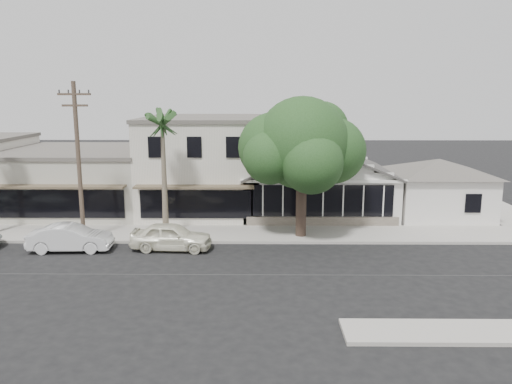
{
  "coord_description": "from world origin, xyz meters",
  "views": [
    {
      "loc": [
        1.1,
        -22.12,
        8.29
      ],
      "look_at": [
        0.83,
        6.0,
        2.78
      ],
      "focal_mm": 35.0,
      "sensor_mm": 36.0,
      "label": 1
    }
  ],
  "objects_px": {
    "car_0": "(171,236)",
    "shade_tree": "(301,146)",
    "utility_pole": "(79,159)",
    "car_1": "(70,238)"
  },
  "relations": [
    {
      "from": "car_1",
      "to": "shade_tree",
      "type": "xyz_separation_m",
      "value": [
        12.51,
        2.83,
        4.69
      ]
    },
    {
      "from": "car_1",
      "to": "car_0",
      "type": "bearing_deg",
      "value": -89.91
    },
    {
      "from": "car_0",
      "to": "shade_tree",
      "type": "height_order",
      "value": "shade_tree"
    },
    {
      "from": "car_0",
      "to": "shade_tree",
      "type": "relative_size",
      "value": 0.53
    },
    {
      "from": "car_0",
      "to": "utility_pole",
      "type": "bearing_deg",
      "value": 78.91
    },
    {
      "from": "car_0",
      "to": "shade_tree",
      "type": "distance_m",
      "value": 8.9
    },
    {
      "from": "utility_pole",
      "to": "car_0",
      "type": "relative_size",
      "value": 2.06
    },
    {
      "from": "utility_pole",
      "to": "shade_tree",
      "type": "height_order",
      "value": "utility_pole"
    },
    {
      "from": "car_0",
      "to": "shade_tree",
      "type": "xyz_separation_m",
      "value": [
        7.12,
        2.57,
        4.67
      ]
    },
    {
      "from": "car_1",
      "to": "shade_tree",
      "type": "bearing_deg",
      "value": -79.88
    }
  ]
}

